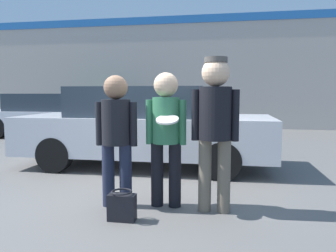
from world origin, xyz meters
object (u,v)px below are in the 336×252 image
at_px(person_middle_with_frisbee, 166,129).
at_px(shrub, 107,111).
at_px(person_left, 116,130).
at_px(person_right, 215,119).
at_px(parked_car_far, 52,115).
at_px(parked_car_near, 145,127).
at_px(handbag, 122,206).

height_order(person_middle_with_frisbee, shrub, person_middle_with_frisbee).
height_order(person_left, person_right, person_right).
relative_size(person_left, parked_car_far, 0.35).
xyz_separation_m(person_middle_with_frisbee, parked_car_far, (-4.84, 5.86, -0.25)).
bearing_deg(parked_car_far, shrub, 73.29).
height_order(parked_car_near, shrub, parked_car_near).
height_order(person_right, parked_car_far, person_right).
relative_size(shrub, handbag, 4.20).
bearing_deg(person_left, person_middle_with_frisbee, 10.19).
xyz_separation_m(parked_car_far, handbag, (4.46, -6.40, -0.55)).
distance_m(shrub, handbag, 9.86).
relative_size(person_middle_with_frisbee, handbag, 4.91).
relative_size(person_left, shrub, 1.15).
bearing_deg(parked_car_near, handbag, -80.99).
relative_size(person_right, handbag, 5.38).
relative_size(person_left, person_middle_with_frisbee, 0.98).
relative_size(parked_car_near, parked_car_far, 1.02).
distance_m(person_left, parked_car_far, 7.33).
xyz_separation_m(parked_car_near, shrub, (-3.21, 6.45, -0.06)).
xyz_separation_m(person_left, shrub, (-3.43, 8.72, -0.24)).
height_order(parked_car_far, shrub, shrub).
bearing_deg(parked_car_near, person_left, -84.29).
xyz_separation_m(person_right, parked_car_near, (-1.40, 2.25, -0.34)).
relative_size(person_middle_with_frisbee, shrub, 1.17).
bearing_deg(person_right, parked_car_near, 121.94).
distance_m(parked_car_near, shrub, 7.20).
height_order(person_right, shrub, person_right).
height_order(person_left, parked_car_far, person_left).
height_order(parked_car_far, handbag, parked_car_far).
relative_size(person_right, parked_car_near, 0.38).
distance_m(person_middle_with_frisbee, shrub, 9.51).
xyz_separation_m(person_right, handbag, (-0.97, -0.45, -0.93)).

